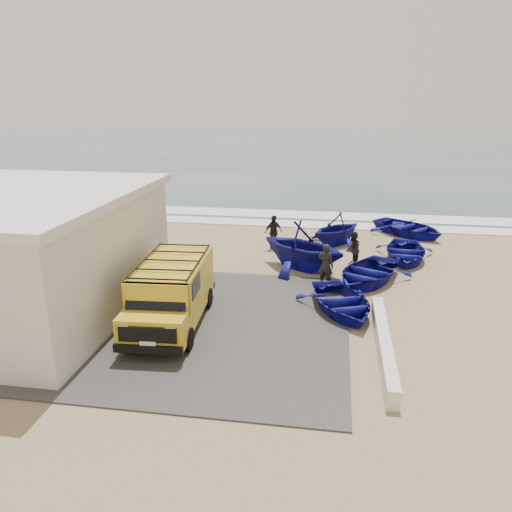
{
  "coord_description": "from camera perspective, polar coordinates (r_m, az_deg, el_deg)",
  "views": [
    {
      "loc": [
        3.34,
        -16.76,
        7.35
      ],
      "look_at": [
        0.34,
        1.98,
        1.2
      ],
      "focal_mm": 35.0,
      "sensor_mm": 36.0,
      "label": 1
    }
  ],
  "objects": [
    {
      "name": "fisherman_middle",
      "position": [
        22.46,
        10.99,
        0.71
      ],
      "size": [
        0.78,
        0.92,
        1.64
      ],
      "primitive_type": "imported",
      "rotation": [
        0.0,
        0.0,
        -1.79
      ],
      "color": "black",
      "rests_on": "ground"
    },
    {
      "name": "slab",
      "position": [
        17.33,
        -9.85,
        -7.34
      ],
      "size": [
        12.0,
        10.0,
        0.05
      ],
      "primitive_type": "cube",
      "color": "#43403D",
      "rests_on": "ground"
    },
    {
      "name": "boat_near_right",
      "position": [
        20.91,
        12.58,
        -1.83
      ],
      "size": [
        4.42,
        4.97,
        0.85
      ],
      "primitive_type": "imported",
      "rotation": [
        0.0,
        0.0,
        -0.45
      ],
      "color": "navy",
      "rests_on": "ground"
    },
    {
      "name": "fisherman_back",
      "position": [
        24.85,
        2.0,
        2.77
      ],
      "size": [
        1.03,
        0.95,
        1.69
      ],
      "primitive_type": "imported",
      "rotation": [
        0.0,
        0.0,
        0.69
      ],
      "color": "black",
      "rests_on": "ground"
    },
    {
      "name": "fisherman_front",
      "position": [
        19.99,
        7.97,
        -1.06
      ],
      "size": [
        0.77,
        0.66,
        1.79
      ],
      "primitive_type": "imported",
      "rotation": [
        0.0,
        0.0,
        2.73
      ],
      "color": "black",
      "rests_on": "ground"
    },
    {
      "name": "boat_far_right",
      "position": [
        28.51,
        17.01,
        3.12
      ],
      "size": [
        5.07,
        5.07,
        0.87
      ],
      "primitive_type": "imported",
      "rotation": [
        0.0,
        0.0,
        0.78
      ],
      "color": "navy",
      "rests_on": "ground"
    },
    {
      "name": "boat_near_left",
      "position": [
        17.91,
        9.76,
        -5.18
      ],
      "size": [
        3.85,
        4.49,
        0.78
      ],
      "primitive_type": "imported",
      "rotation": [
        0.0,
        0.0,
        0.36
      ],
      "color": "navy",
      "rests_on": "ground"
    },
    {
      "name": "boat_mid_left",
      "position": [
        21.87,
        5.32,
        1.21
      ],
      "size": [
        5.32,
        5.13,
        2.15
      ],
      "primitive_type": "imported",
      "rotation": [
        0.0,
        0.0,
        1.03
      ],
      "color": "navy",
      "rests_on": "ground"
    },
    {
      "name": "boat_mid_right",
      "position": [
        24.15,
        16.66,
        0.44
      ],
      "size": [
        3.09,
        4.07,
        0.79
      ],
      "primitive_type": "imported",
      "rotation": [
        0.0,
        0.0,
        -0.09
      ],
      "color": "navy",
      "rests_on": "ground"
    },
    {
      "name": "surf_line",
      "position": [
        29.87,
        2.41,
        3.75
      ],
      "size": [
        180.0,
        1.6,
        0.06
      ],
      "primitive_type": "cube",
      "color": "white",
      "rests_on": "ground"
    },
    {
      "name": "boat_far_left",
      "position": [
        25.78,
        9.19,
        3.12
      ],
      "size": [
        4.22,
        4.26,
        1.7
      ],
      "primitive_type": "imported",
      "rotation": [
        0.0,
        0.0,
        -0.71
      ],
      "color": "navy",
      "rests_on": "ground"
    },
    {
      "name": "van",
      "position": [
        16.72,
        -9.65,
        -3.97
      ],
      "size": [
        2.34,
        5.23,
        2.19
      ],
      "rotation": [
        0.0,
        0.0,
        0.06
      ],
      "color": "gold",
      "rests_on": "ground"
    },
    {
      "name": "ocean",
      "position": [
        73.21,
        6.6,
        12.08
      ],
      "size": [
        180.0,
        88.0,
        0.01
      ],
      "primitive_type": "cube",
      "color": "#385166",
      "rests_on": "ground"
    },
    {
      "name": "ground",
      "position": [
        18.61,
        -2.0,
        -5.32
      ],
      "size": [
        160.0,
        160.0,
        0.0
      ],
      "primitive_type": "plane",
      "color": "tan"
    },
    {
      "name": "building",
      "position": [
        19.04,
        -26.07,
        0.27
      ],
      "size": [
        8.4,
        9.4,
        4.3
      ],
      "color": "white",
      "rests_on": "ground"
    },
    {
      "name": "surf_wash",
      "position": [
        32.29,
        2.94,
        4.81
      ],
      "size": [
        180.0,
        2.2,
        0.04
      ],
      "primitive_type": "cube",
      "color": "white",
      "rests_on": "ground"
    },
    {
      "name": "parapet",
      "position": [
        15.57,
        14.4,
        -9.7
      ],
      "size": [
        0.35,
        6.0,
        0.55
      ],
      "primitive_type": "cube",
      "color": "silver",
      "rests_on": "ground"
    }
  ]
}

